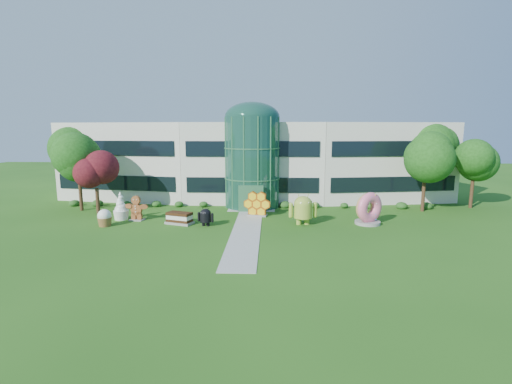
# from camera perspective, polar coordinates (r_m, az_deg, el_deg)

# --- Properties ---
(ground) EXTENTS (140.00, 140.00, 0.00)m
(ground) POSITION_cam_1_polar(r_m,az_deg,el_deg) (30.00, -1.69, -6.77)
(ground) COLOR #215114
(ground) RESTS_ON ground
(building) EXTENTS (46.00, 15.00, 9.30)m
(building) POSITION_cam_1_polar(r_m,az_deg,el_deg) (46.94, -0.22, 4.86)
(building) COLOR beige
(building) RESTS_ON ground
(atrium) EXTENTS (6.00, 6.00, 9.80)m
(atrium) POSITION_cam_1_polar(r_m,az_deg,el_deg) (40.94, -0.58, 4.55)
(atrium) COLOR #194738
(atrium) RESTS_ON ground
(walkway) EXTENTS (2.40, 20.00, 0.04)m
(walkway) POSITION_cam_1_polar(r_m,az_deg,el_deg) (31.92, -1.44, -5.74)
(walkway) COLOR #9E9E93
(walkway) RESTS_ON ground
(tree_red) EXTENTS (4.00, 4.00, 6.00)m
(tree_red) POSITION_cam_1_polar(r_m,az_deg,el_deg) (40.60, -23.33, 1.04)
(tree_red) COLOR #3F0C14
(tree_red) RESTS_ON ground
(trees_backdrop) EXTENTS (52.00, 8.00, 8.40)m
(trees_backdrop) POSITION_cam_1_polar(r_m,az_deg,el_deg) (42.00, -0.51, 3.71)
(trees_backdrop) COLOR #174310
(trees_backdrop) RESTS_ON ground
(android_green) EXTENTS (2.88, 2.10, 3.05)m
(android_green) POSITION_cam_1_polar(r_m,az_deg,el_deg) (33.53, 7.26, -2.43)
(android_green) COLOR #96AF38
(android_green) RESTS_ON ground
(android_black) EXTENTS (1.84, 1.48, 1.83)m
(android_black) POSITION_cam_1_polar(r_m,az_deg,el_deg) (33.16, -7.77, -3.66)
(android_black) COLOR black
(android_black) RESTS_ON ground
(donut) EXTENTS (3.14, 2.68, 2.96)m
(donut) POSITION_cam_1_polar(r_m,az_deg,el_deg) (34.89, 16.88, -2.37)
(donut) COLOR #E1557F
(donut) RESTS_ON ground
(gingerbread) EXTENTS (2.72, 1.45, 2.38)m
(gingerbread) POSITION_cam_1_polar(r_m,az_deg,el_deg) (36.60, -17.92, -2.35)
(gingerbread) COLOR brown
(gingerbread) RESTS_ON ground
(ice_cream_sandwich) EXTENTS (2.71, 1.96, 1.09)m
(ice_cream_sandwich) POSITION_cam_1_polar(r_m,az_deg,el_deg) (34.34, -11.70, -3.95)
(ice_cream_sandwich) COLOR black
(ice_cream_sandwich) RESTS_ON ground
(honeycomb) EXTENTS (2.97, 1.51, 2.22)m
(honeycomb) POSITION_cam_1_polar(r_m,az_deg,el_deg) (36.63, 0.17, -2.01)
(honeycomb) COLOR yellow
(honeycomb) RESTS_ON ground
(froyo) EXTENTS (1.94, 1.94, 2.65)m
(froyo) POSITION_cam_1_polar(r_m,az_deg,el_deg) (37.42, -20.10, -2.01)
(froyo) COLOR white
(froyo) RESTS_ON ground
(cupcake) EXTENTS (1.40, 1.40, 1.53)m
(cupcake) POSITION_cam_1_polar(r_m,az_deg,el_deg) (35.45, -22.27, -3.67)
(cupcake) COLOR white
(cupcake) RESTS_ON ground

